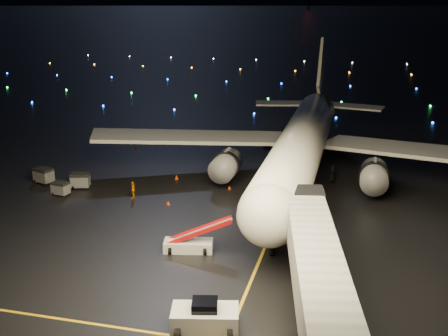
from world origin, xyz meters
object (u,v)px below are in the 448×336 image
(airliner, at_px, (305,115))
(baggage_cart_0, at_px, (80,181))
(pushback_tug, at_px, (205,315))
(baggage_cart_1, at_px, (44,176))
(belt_loader, at_px, (188,235))
(baggage_cart_2, at_px, (61,189))
(crew_c, at_px, (133,190))

(airliner, distance_m, baggage_cart_0, 28.15)
(pushback_tug, bearing_deg, baggage_cart_1, 124.97)
(airliner, bearing_deg, pushback_tug, -94.21)
(baggage_cart_0, distance_m, baggage_cart_1, 5.21)
(airliner, bearing_deg, belt_loader, -106.89)
(pushback_tug, height_order, baggage_cart_2, pushback_tug)
(baggage_cart_0, xyz_separation_m, baggage_cart_1, (-5.18, 0.58, 0.02))
(crew_c, relative_size, baggage_cart_1, 0.91)
(belt_loader, relative_size, baggage_cart_0, 3.02)
(belt_loader, bearing_deg, crew_c, 119.76)
(baggage_cart_0, xyz_separation_m, baggage_cart_2, (-1.01, -2.76, -0.13))
(airliner, height_order, belt_loader, airliner)
(pushback_tug, relative_size, crew_c, 2.34)
(belt_loader, bearing_deg, pushback_tug, -79.01)
(crew_c, bearing_deg, pushback_tug, 20.68)
(baggage_cart_1, bearing_deg, pushback_tug, -25.17)
(crew_c, xyz_separation_m, baggage_cart_0, (-7.41, 1.75, -0.08))
(pushback_tug, xyz_separation_m, belt_loader, (-4.78, 11.37, 0.46))
(baggage_cart_2, bearing_deg, belt_loader, -19.27)
(belt_loader, distance_m, baggage_cart_0, 21.81)
(belt_loader, height_order, crew_c, belt_loader)
(baggage_cart_0, distance_m, baggage_cart_2, 2.94)
(crew_c, distance_m, baggage_cart_0, 7.62)
(baggage_cart_0, height_order, baggage_cart_1, baggage_cart_1)
(pushback_tug, distance_m, crew_c, 27.10)
(pushback_tug, height_order, belt_loader, belt_loader)
(belt_loader, relative_size, baggage_cart_1, 2.96)
(airliner, relative_size, belt_loader, 8.53)
(baggage_cart_2, bearing_deg, baggage_cart_0, 79.73)
(airliner, height_order, baggage_cart_0, airliner)
(pushback_tug, distance_m, belt_loader, 12.35)
(belt_loader, bearing_deg, airliner, 61.31)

